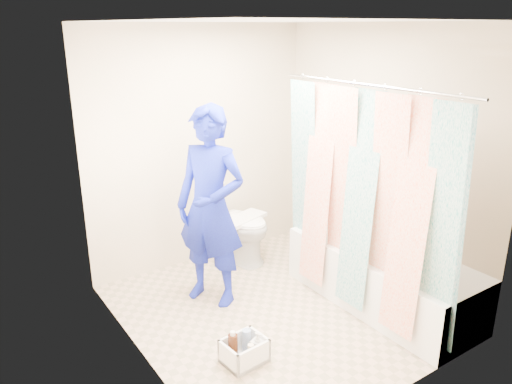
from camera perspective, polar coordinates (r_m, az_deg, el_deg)
floor at (r=4.50m, az=2.24°, el=-13.32°), size 2.60×2.60×0.00m
ceiling at (r=3.82m, az=2.72°, el=18.94°), size 2.40×2.60×0.02m
wall_back at (r=5.06m, az=-6.41°, el=5.02°), size 2.40×0.02×2.40m
wall_front at (r=3.12m, az=16.93°, el=-4.39°), size 2.40×0.02×2.40m
wall_left at (r=3.45m, az=-13.75°, el=-1.88°), size 0.02×2.60×2.40m
wall_right at (r=4.79m, az=14.08°, el=3.80°), size 0.02×2.60×2.40m
bathtub at (r=4.61m, az=14.17°, el=-9.26°), size 0.70×1.75×0.50m
curtain_rod at (r=3.87m, az=12.80°, el=11.84°), size 0.02×1.90×0.02m
shower_curtain at (r=4.08m, az=11.89°, el=-1.22°), size 0.06×1.75×1.80m
toilet at (r=5.24m, az=-2.51°, el=-3.44°), size 0.68×0.91×0.83m
tank_lid at (r=5.13m, az=-1.39°, el=-3.04°), size 0.55×0.36×0.04m
tank_internals at (r=5.21m, az=-4.75°, el=1.09°), size 0.20×0.09×0.27m
plumber at (r=4.31m, az=-5.21°, el=-1.75°), size 0.69×0.77×1.77m
cleaning_caddy at (r=3.86m, az=-1.22°, el=-17.72°), size 0.33×0.27×0.24m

